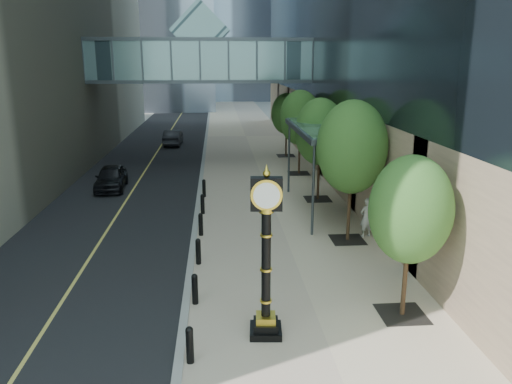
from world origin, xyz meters
TOP-DOWN VIEW (x-y plane):
  - ground at (0.00, 0.00)m, footprint 320.00×320.00m
  - road at (-7.00, 40.00)m, footprint 8.00×180.00m
  - sidewalk at (1.00, 40.00)m, footprint 8.00×180.00m
  - curb at (-3.00, 40.00)m, footprint 0.25×180.00m
  - skywalk at (-3.00, 28.00)m, footprint 17.00×4.20m
  - entrance_canopy at (3.48, 14.00)m, footprint 3.00×8.00m
  - bollard_row at (-2.70, 9.00)m, footprint 0.20×16.20m
  - street_trees at (3.60, 15.80)m, footprint 2.91×28.42m
  - street_clock at (-0.65, 2.21)m, footprint 0.96×0.96m
  - pedestrian at (4.50, 9.88)m, footprint 0.73×0.59m
  - car_near at (-8.30, 19.39)m, footprint 1.91×4.23m
  - car_far at (-5.91, 35.34)m, footprint 1.59×4.23m

SIDE VIEW (x-z plane):
  - ground at x=0.00m, z-range 0.00..0.00m
  - road at x=-7.00m, z-range 0.00..0.02m
  - sidewalk at x=1.00m, z-range 0.00..0.06m
  - curb at x=-3.00m, z-range 0.00..0.07m
  - bollard_row at x=-2.70m, z-range 0.06..0.96m
  - car_far at x=-5.91m, z-range 0.02..1.40m
  - car_near at x=-8.30m, z-range 0.02..1.43m
  - pedestrian at x=4.50m, z-range 0.06..1.80m
  - street_clock at x=-0.65m, z-range -0.26..4.49m
  - street_trees at x=3.60m, z-range 0.78..6.75m
  - entrance_canopy at x=3.48m, z-range 2.00..6.38m
  - skywalk at x=-3.00m, z-range 4.81..10.61m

